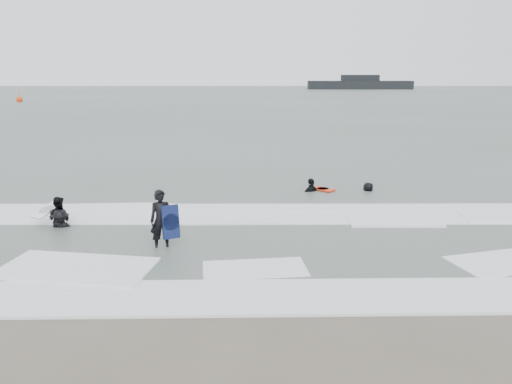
{
  "coord_description": "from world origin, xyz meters",
  "views": [
    {
      "loc": [
        -0.04,
        -10.92,
        4.97
      ],
      "look_at": [
        0.0,
        5.0,
        1.1
      ],
      "focal_mm": 35.0,
      "sensor_mm": 36.0,
      "label": 1
    }
  ],
  "objects_px": {
    "surfer_right_far": "(368,192)",
    "vessel_horizon": "(360,84)",
    "surfer_wading": "(60,227)",
    "surfer_breaker": "(61,229)",
    "surfer_centre": "(163,249)",
    "buoy": "(19,100)",
    "surfer_right_near": "(311,192)"
  },
  "relations": [
    {
      "from": "surfer_wading",
      "to": "surfer_right_near",
      "type": "xyz_separation_m",
      "value": [
        8.77,
        4.79,
        0.0
      ]
    },
    {
      "from": "surfer_right_far",
      "to": "surfer_right_near",
      "type": "bearing_deg",
      "value": -32.47
    },
    {
      "from": "surfer_right_near",
      "to": "surfer_wading",
      "type": "bearing_deg",
      "value": -1.83
    },
    {
      "from": "surfer_right_near",
      "to": "surfer_centre",
      "type": "bearing_deg",
      "value": 23.56
    },
    {
      "from": "surfer_centre",
      "to": "surfer_breaker",
      "type": "height_order",
      "value": "surfer_centre"
    },
    {
      "from": "surfer_breaker",
      "to": "buoy",
      "type": "height_order",
      "value": "buoy"
    },
    {
      "from": "surfer_wading",
      "to": "surfer_breaker",
      "type": "bearing_deg",
      "value": 134.01
    },
    {
      "from": "surfer_right_near",
      "to": "vessel_horizon",
      "type": "distance_m",
      "value": 123.74
    },
    {
      "from": "surfer_centre",
      "to": "surfer_wading",
      "type": "distance_m",
      "value": 4.31
    },
    {
      "from": "surfer_breaker",
      "to": "surfer_centre",
      "type": "bearing_deg",
      "value": -33.92
    },
    {
      "from": "vessel_horizon",
      "to": "surfer_centre",
      "type": "bearing_deg",
      "value": -103.96
    },
    {
      "from": "surfer_right_far",
      "to": "buoy",
      "type": "bearing_deg",
      "value": -88.74
    },
    {
      "from": "surfer_right_far",
      "to": "vessel_horizon",
      "type": "xyz_separation_m",
      "value": [
        24.33,
        120.76,
        1.44
      ]
    },
    {
      "from": "surfer_breaker",
      "to": "vessel_horizon",
      "type": "distance_m",
      "value": 130.72
    },
    {
      "from": "buoy",
      "to": "surfer_wading",
      "type": "bearing_deg",
      "value": -64.44
    },
    {
      "from": "vessel_horizon",
      "to": "surfer_right_near",
      "type": "bearing_deg",
      "value": -102.48
    },
    {
      "from": "surfer_breaker",
      "to": "buoy",
      "type": "relative_size",
      "value": 0.91
    },
    {
      "from": "surfer_centre",
      "to": "surfer_right_near",
      "type": "distance_m",
      "value": 8.55
    },
    {
      "from": "surfer_wading",
      "to": "surfer_breaker",
      "type": "relative_size",
      "value": 1.04
    },
    {
      "from": "surfer_centre",
      "to": "surfer_right_far",
      "type": "height_order",
      "value": "surfer_centre"
    },
    {
      "from": "surfer_centre",
      "to": "surfer_breaker",
      "type": "distance_m",
      "value": 4.08
    },
    {
      "from": "surfer_breaker",
      "to": "surfer_right_far",
      "type": "relative_size",
      "value": 0.97
    },
    {
      "from": "surfer_right_near",
      "to": "vessel_horizon",
      "type": "relative_size",
      "value": 0.06
    },
    {
      "from": "surfer_wading",
      "to": "buoy",
      "type": "relative_size",
      "value": 0.95
    },
    {
      "from": "surfer_right_near",
      "to": "buoy",
      "type": "bearing_deg",
      "value": -87.21
    },
    {
      "from": "surfer_wading",
      "to": "vessel_horizon",
      "type": "xyz_separation_m",
      "value": [
        35.5,
        125.59,
        1.44
      ]
    },
    {
      "from": "surfer_wading",
      "to": "surfer_right_far",
      "type": "bearing_deg",
      "value": -141.72
    },
    {
      "from": "surfer_right_far",
      "to": "buoy",
      "type": "relative_size",
      "value": 0.94
    },
    {
      "from": "surfer_breaker",
      "to": "vessel_horizon",
      "type": "xyz_separation_m",
      "value": [
        35.37,
        125.84,
        1.44
      ]
    },
    {
      "from": "surfer_breaker",
      "to": "buoy",
      "type": "xyz_separation_m",
      "value": [
        -32.3,
        67.49,
        0.42
      ]
    },
    {
      "from": "surfer_wading",
      "to": "surfer_centre",
      "type": "bearing_deg",
      "value": 165.33
    },
    {
      "from": "surfer_right_near",
      "to": "surfer_breaker",
      "type": "bearing_deg",
      "value": -0.23
    }
  ]
}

